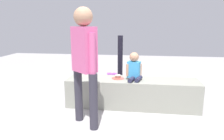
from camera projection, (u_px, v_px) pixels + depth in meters
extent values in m
plane|color=#A19E9E|center=(132.00, 106.00, 3.74)|extent=(12.00, 12.00, 0.00)
cube|color=gray|center=(132.00, 93.00, 3.69)|extent=(2.31, 0.54, 0.50)
cylinder|color=#252640|center=(132.00, 79.00, 3.51)|extent=(0.14, 0.26, 0.08)
cylinder|color=#252640|center=(138.00, 79.00, 3.52)|extent=(0.14, 0.26, 0.08)
cube|color=#3895D1|center=(134.00, 69.00, 3.59)|extent=(0.24, 0.18, 0.28)
sphere|color=tan|center=(134.00, 57.00, 3.54)|extent=(0.16, 0.16, 0.16)
cylinder|color=tan|center=(127.00, 70.00, 3.58)|extent=(0.05, 0.05, 0.21)
cylinder|color=tan|center=(140.00, 70.00, 3.61)|extent=(0.05, 0.05, 0.21)
cylinder|color=#2F2D38|center=(94.00, 102.00, 2.85)|extent=(0.12, 0.12, 0.81)
cylinder|color=#2F2D38|center=(79.00, 95.00, 3.12)|extent=(0.12, 0.12, 0.81)
cube|color=#D2588E|center=(84.00, 49.00, 2.82)|extent=(0.40, 0.38, 0.62)
sphere|color=tan|center=(83.00, 17.00, 2.73)|extent=(0.26, 0.26, 0.26)
cylinder|color=#D2588E|center=(92.00, 55.00, 2.71)|extent=(0.10, 0.10, 0.58)
cylinder|color=#D2588E|center=(77.00, 52.00, 2.97)|extent=(0.10, 0.10, 0.58)
cylinder|color=#E0594C|center=(118.00, 78.00, 3.69)|extent=(0.22, 0.22, 0.01)
cylinder|color=#88584B|center=(118.00, 77.00, 3.69)|extent=(0.10, 0.10, 0.04)
cylinder|color=silver|center=(118.00, 75.00, 3.68)|extent=(0.10, 0.10, 0.01)
cube|color=silver|center=(121.00, 78.00, 3.67)|extent=(0.11, 0.04, 0.00)
cube|color=#B259BF|center=(112.00, 79.00, 4.91)|extent=(0.23, 0.08, 0.31)
torus|color=white|center=(110.00, 73.00, 4.88)|extent=(0.09, 0.01, 0.09)
torus|color=white|center=(114.00, 73.00, 4.87)|extent=(0.09, 0.01, 0.09)
cylinder|color=black|center=(120.00, 90.00, 4.59)|extent=(0.36, 0.36, 0.04)
cylinder|color=black|center=(120.00, 63.00, 4.45)|extent=(0.11, 0.11, 1.18)
cylinder|color=silver|center=(96.00, 81.00, 5.10)|extent=(0.07, 0.07, 0.14)
cone|color=silver|center=(96.00, 77.00, 5.08)|extent=(0.07, 0.07, 0.03)
cylinder|color=#268C3F|center=(96.00, 77.00, 5.08)|extent=(0.03, 0.03, 0.01)
cylinder|color=silver|center=(104.00, 88.00, 4.53)|extent=(0.07, 0.07, 0.15)
cone|color=silver|center=(104.00, 84.00, 4.51)|extent=(0.06, 0.06, 0.03)
cylinder|color=blue|center=(104.00, 83.00, 4.50)|extent=(0.03, 0.03, 0.02)
cube|color=white|center=(143.00, 90.00, 4.47)|extent=(0.37, 0.37, 0.11)
cube|color=black|center=(175.00, 94.00, 4.08)|extent=(0.28, 0.12, 0.20)
torus|color=black|center=(176.00, 89.00, 4.05)|extent=(0.21, 0.01, 0.21)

